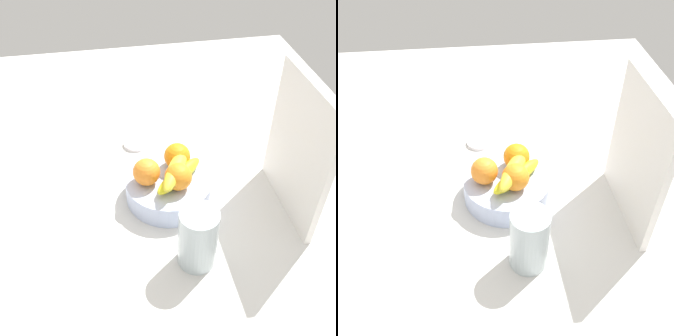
% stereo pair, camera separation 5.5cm
% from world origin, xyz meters
% --- Properties ---
extents(ground_plane, '(1.80, 1.40, 0.03)m').
position_xyz_m(ground_plane, '(0.00, 0.00, -0.01)').
color(ground_plane, silver).
extents(fruit_bowl, '(0.23, 0.23, 0.06)m').
position_xyz_m(fruit_bowl, '(0.04, -0.00, 0.03)').
color(fruit_bowl, silver).
rests_on(fruit_bowl, ground_plane).
extents(orange_front_left, '(0.07, 0.07, 0.07)m').
position_xyz_m(orange_front_left, '(0.04, -0.06, 0.10)').
color(orange_front_left, orange).
rests_on(orange_front_left, fruit_bowl).
extents(orange_front_right, '(0.07, 0.07, 0.07)m').
position_xyz_m(orange_front_right, '(0.07, 0.02, 0.10)').
color(orange_front_right, orange).
rests_on(orange_front_right, fruit_bowl).
extents(orange_center, '(0.07, 0.07, 0.07)m').
position_xyz_m(orange_center, '(-0.01, 0.03, 0.10)').
color(orange_center, orange).
rests_on(orange_center, fruit_bowl).
extents(banana_bunch, '(0.17, 0.15, 0.06)m').
position_xyz_m(banana_bunch, '(0.05, 0.02, 0.09)').
color(banana_bunch, yellow).
rests_on(banana_bunch, fruit_bowl).
extents(cutting_board, '(0.28, 0.02, 0.36)m').
position_xyz_m(cutting_board, '(0.12, 0.30, 0.18)').
color(cutting_board, white).
rests_on(cutting_board, ground_plane).
extents(thermos_tumbler, '(0.09, 0.09, 0.16)m').
position_xyz_m(thermos_tumbler, '(0.25, 0.03, 0.08)').
color(thermos_tumbler, '#ADBCC1').
rests_on(thermos_tumbler, ground_plane).
extents(jar_lid, '(0.07, 0.07, 0.01)m').
position_xyz_m(jar_lid, '(-0.20, -0.06, 0.01)').
color(jar_lid, silver).
rests_on(jar_lid, ground_plane).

